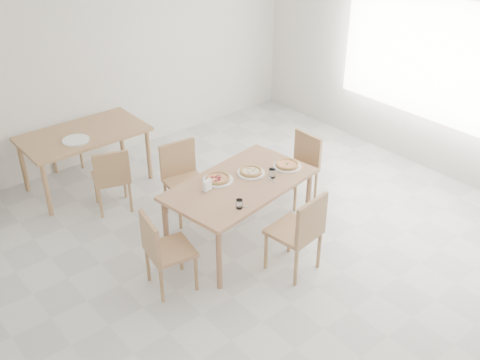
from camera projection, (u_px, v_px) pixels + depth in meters
room at (446, 64)px, 7.04m from camera, size 7.28×7.00×7.00m
main_table at (240, 188)px, 6.02m from camera, size 1.74×1.14×0.75m
chair_south at (301, 229)px, 5.61m from camera, size 0.51×0.51×0.92m
chair_north at (183, 175)px, 6.58m from camera, size 0.51×0.51×0.91m
chair_west at (162, 248)px, 5.41m from camera, size 0.50×0.50×0.86m
chair_east at (301, 163)px, 6.89m from camera, size 0.43×0.43×0.85m
plate_margherita at (287, 166)px, 6.28m from camera, size 0.31×0.31×0.02m
plate_mushroom at (251, 173)px, 6.14m from camera, size 0.31×0.31×0.02m
plate_pepperoni at (218, 180)px, 6.01m from camera, size 0.33×0.33×0.02m
pizza_margherita at (287, 164)px, 6.26m from camera, size 0.28×0.28×0.03m
pizza_mushroom at (251, 171)px, 6.13m from camera, size 0.31×0.31×0.03m
pizza_pepperoni at (218, 178)px, 6.00m from camera, size 0.34×0.34×0.03m
tumbler_a at (239, 204)px, 5.53m from camera, size 0.07×0.07×0.09m
tumbler_b at (272, 173)px, 6.05m from camera, size 0.08×0.08×0.10m
napkin_holder at (207, 186)px, 5.81m from camera, size 0.12×0.07×0.12m
fork_a at (271, 179)px, 6.03m from camera, size 0.06×0.17×0.01m
fork_b at (242, 205)px, 5.59m from camera, size 0.06×0.16×0.01m
second_table at (84, 138)px, 7.09m from camera, size 1.55×0.89×0.75m
chair_back_s at (112, 176)px, 6.63m from camera, size 0.53×0.53×0.84m
chair_back_n at (62, 131)px, 7.70m from camera, size 0.52×0.52×0.83m
plate_empty at (76, 140)px, 6.84m from camera, size 0.33×0.33×0.02m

